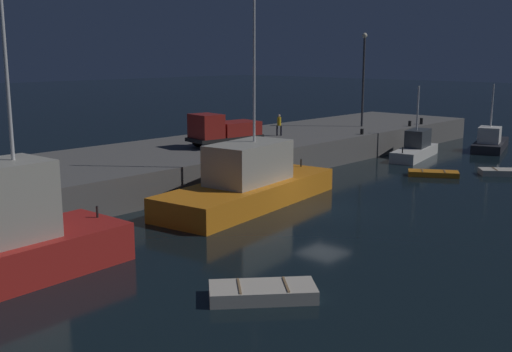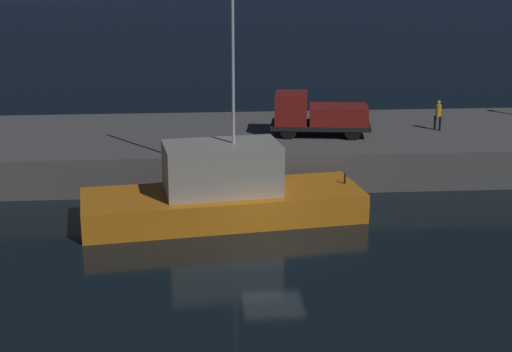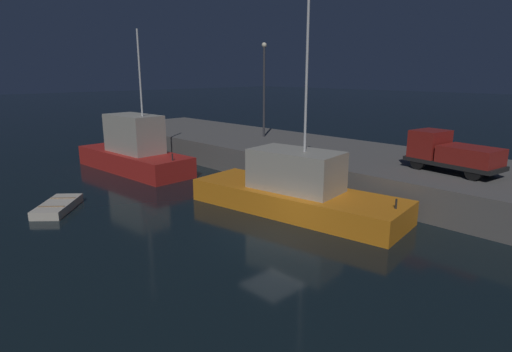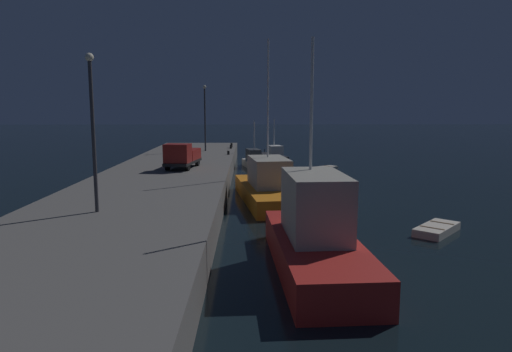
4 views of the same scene
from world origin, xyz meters
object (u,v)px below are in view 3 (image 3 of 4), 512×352
object	(u,v)px
fishing_trawler_red	(134,151)
fishing_boat_blue	(296,190)
lamp_post_west	(264,83)
utility_truck	(451,153)
rowboat_white_mid	(58,206)

from	to	relation	value
fishing_trawler_red	fishing_boat_blue	distance (m)	15.98
lamp_post_west	utility_truck	distance (m)	18.30
rowboat_white_mid	utility_truck	bearing A→B (deg)	49.18
fishing_trawler_red	lamp_post_west	xyz separation A→B (m)	(3.53, 11.32, 5.24)
fishing_boat_blue	rowboat_white_mid	size ratio (longest dim) A/B	3.38
fishing_trawler_red	utility_truck	world-z (taller)	fishing_trawler_red
fishing_trawler_red	rowboat_white_mid	xyz separation A→B (m)	(6.21, -8.29, -1.39)
fishing_boat_blue	rowboat_white_mid	bearing A→B (deg)	-134.63
fishing_boat_blue	utility_truck	xyz separation A→B (m)	(5.43, 7.69, 1.92)
rowboat_white_mid	fishing_trawler_red	bearing A→B (deg)	126.81
fishing_trawler_red	utility_truck	xyz separation A→B (m)	(21.33, 9.21, 1.54)
fishing_trawler_red	rowboat_white_mid	size ratio (longest dim) A/B	3.04
fishing_trawler_red	utility_truck	size ratio (longest dim) A/B	2.07
rowboat_white_mid	utility_truck	distance (m)	23.32
rowboat_white_mid	lamp_post_west	world-z (taller)	lamp_post_west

